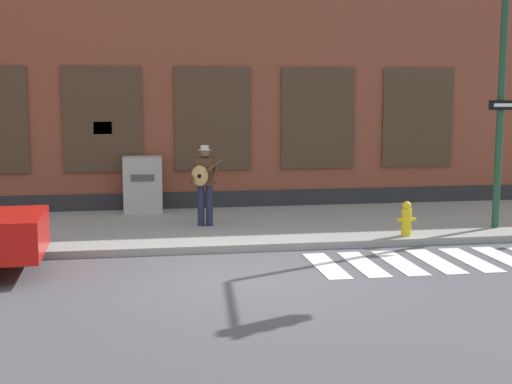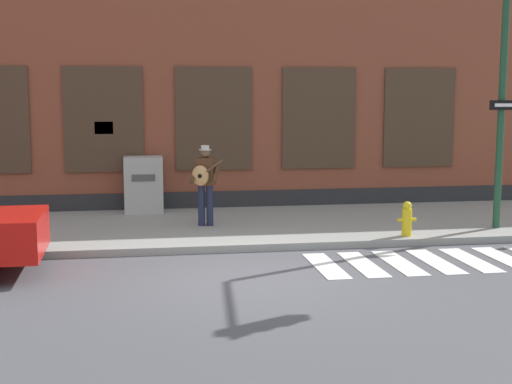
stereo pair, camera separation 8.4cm
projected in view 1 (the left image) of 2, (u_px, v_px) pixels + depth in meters
name	position (u px, v px, depth m)	size (l,w,h in m)	color
ground_plane	(256.00, 279.00, 11.55)	(160.00, 160.00, 0.00)	#4C4C51
sidewalk	(224.00, 227.00, 15.67)	(28.00, 4.58, 0.14)	gray
building_backdrop	(205.00, 81.00, 19.42)	(28.00, 4.06, 6.63)	brown
crosswalk	(470.00, 260.00, 12.83)	(5.78, 1.90, 0.01)	silver
busker	(204.00, 180.00, 15.26)	(0.72, 0.64, 1.74)	#1E233D
utility_box	(143.00, 185.00, 17.08)	(0.92, 0.67, 1.34)	#ADADA8
fire_hydrant	(406.00, 219.00, 14.29)	(0.38, 0.20, 0.70)	gold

